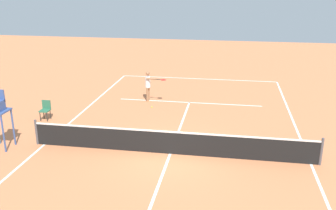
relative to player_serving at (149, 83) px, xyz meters
name	(u,v)px	position (x,y,z in m)	size (l,w,h in m)	color
ground_plane	(170,154)	(-2.30, 6.55, -1.02)	(60.00, 60.00, 0.00)	#D37A4C
court_lines	(170,154)	(-2.30, 6.55, -1.02)	(10.71, 24.27, 0.01)	white
tennis_net	(170,142)	(-2.30, 6.55, -0.53)	(11.31, 0.10, 1.07)	#4C4C51
player_serving	(149,83)	(0.00, 0.00, 0.00)	(1.25, 0.72, 1.72)	#9E704C
tennis_ball	(152,107)	(-0.41, 1.14, -0.99)	(0.07, 0.07, 0.07)	#CCE033
courtside_chair_mid	(45,109)	(4.33, 3.76, -0.49)	(0.44, 0.46, 0.95)	#262626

